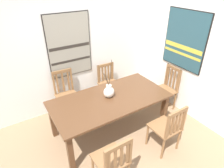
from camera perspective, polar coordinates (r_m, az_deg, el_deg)
The scene contains 12 objects.
ground_plane at distance 3.36m, azimuth 3.20°, elevation -21.08°, with size 6.40×6.40×0.03m, color #8E7051.
wall_back at distance 3.97m, azimuth -12.10°, elevation 11.04°, with size 6.40×0.12×2.70m, color silver.
wall_side at distance 3.77m, azimuth 27.87°, elevation 7.16°, with size 0.12×6.40×2.70m, color silver.
dining_table at distance 3.38m, azimuth -0.55°, elevation -5.48°, with size 2.03×1.01×0.72m.
centerpiece_vase at distance 3.30m, azimuth -0.92°, elevation -2.25°, with size 0.21×0.22×0.73m.
chair_0 at distance 4.33m, azimuth -1.07°, elevation 0.52°, with size 0.43×0.43×0.87m.
chair_1 at distance 2.72m, azimuth 0.14°, elevation -21.62°, with size 0.42×0.42×0.88m.
chair_2 at distance 3.25m, azimuth 16.15°, elevation -12.26°, with size 0.42×0.42×0.89m.
chair_3 at distance 4.01m, azimuth -13.39°, elevation -2.79°, with size 0.44×0.44×0.95m.
chair_4 at distance 4.25m, azimuth 15.84°, elevation -1.07°, with size 0.44×0.44×0.95m.
painting_on_back_wall at distance 3.89m, azimuth -12.50°, elevation 11.02°, with size 0.87×0.05×1.24m.
painting_on_side_wall at distance 3.98m, azimuth 20.74°, elevation 12.03°, with size 0.05×0.91×1.11m.
Camera 1 is at (-1.27, -1.69, 2.60)m, focal length 30.88 mm.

